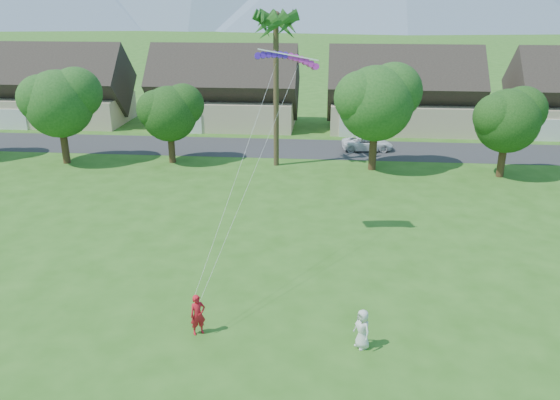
# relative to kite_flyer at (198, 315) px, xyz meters

# --- Properties ---
(ground) EXTENTS (500.00, 500.00, 0.00)m
(ground) POSITION_rel_kite_flyer_xyz_m (2.90, -3.66, -0.91)
(ground) COLOR #2D6019
(ground) RESTS_ON ground
(street) EXTENTS (90.00, 7.00, 0.01)m
(street) POSITION_rel_kite_flyer_xyz_m (2.90, 30.34, -0.90)
(street) COLOR #2D2D30
(street) RESTS_ON ground
(kite_flyer) EXTENTS (0.79, 0.72, 1.82)m
(kite_flyer) POSITION_rel_kite_flyer_xyz_m (0.00, 0.00, 0.00)
(kite_flyer) COLOR red
(kite_flyer) RESTS_ON ground
(watcher) EXTENTS (0.93, 1.00, 1.72)m
(watcher) POSITION_rel_kite_flyer_xyz_m (6.85, -0.35, -0.05)
(watcher) COLOR silver
(watcher) RESTS_ON ground
(parked_car) EXTENTS (4.85, 2.58, 1.30)m
(parked_car) POSITION_rel_kite_flyer_xyz_m (8.85, 30.34, -0.26)
(parked_car) COLOR white
(parked_car) RESTS_ON ground
(houses_row) EXTENTS (72.75, 8.19, 8.86)m
(houses_row) POSITION_rel_kite_flyer_xyz_m (3.39, 39.33, 2.53)
(houses_row) COLOR beige
(houses_row) RESTS_ON ground
(tree_row) EXTENTS (62.27, 6.67, 8.45)m
(tree_row) POSITION_rel_kite_flyer_xyz_m (1.75, 24.25, 3.98)
(tree_row) COLOR #47301C
(tree_row) RESTS_ON ground
(fan_palm) EXTENTS (3.00, 3.00, 13.80)m
(fan_palm) POSITION_rel_kite_flyer_xyz_m (0.90, 24.84, 10.89)
(fan_palm) COLOR #4C3D26
(fan_palm) RESTS_ON ground
(parafoil_kite) EXTENTS (3.45, 1.20, 0.50)m
(parafoil_kite) POSITION_rel_kite_flyer_xyz_m (2.95, 9.99, 9.61)
(parafoil_kite) COLOR #4C1BCE
(parafoil_kite) RESTS_ON ground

